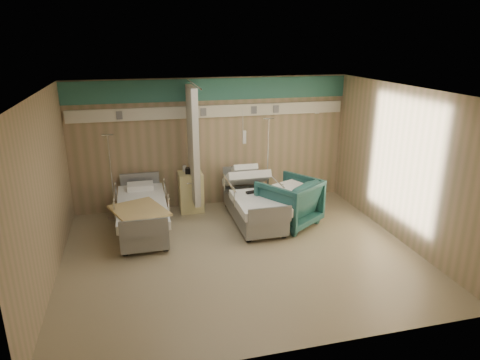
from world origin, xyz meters
name	(u,v)px	position (x,y,z in m)	size (l,w,h in m)	color
ground	(240,254)	(0.00, 0.00, 0.00)	(6.00, 5.00, 0.00)	gray
room_walls	(235,147)	(-0.03, 0.25, 1.86)	(6.04, 5.04, 2.82)	tan
bed_right	(254,207)	(0.60, 1.30, 0.32)	(1.00, 2.16, 0.63)	white
bed_left	(143,217)	(-1.60, 1.30, 0.32)	(1.00, 2.16, 0.63)	white
bedside_cabinet	(191,192)	(-0.55, 2.20, 0.42)	(0.50, 0.48, 0.85)	#EFE395
visitor_armchair	(289,202)	(1.25, 1.00, 0.48)	(1.02, 1.05, 0.95)	#215351
waffle_blanket	(291,178)	(1.26, 0.99, 0.98)	(0.55, 0.49, 0.06)	white
iv_stand_right	(267,187)	(1.16, 2.16, 0.40)	(0.35, 0.35, 1.96)	silver
iv_stand_left	(114,202)	(-2.15, 2.16, 0.36)	(0.32, 0.32, 1.77)	silver
call_remote	(251,192)	(0.53, 1.26, 0.65)	(0.19, 0.08, 0.04)	black
tan_blanket	(139,210)	(-1.66, 0.84, 0.65)	(0.82, 1.03, 0.04)	tan
toiletry_bag	(191,171)	(-0.54, 2.16, 0.91)	(0.22, 0.14, 0.12)	black
white_cup	(185,169)	(-0.65, 2.34, 0.91)	(0.09, 0.09, 0.13)	white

